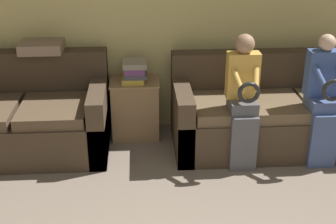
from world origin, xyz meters
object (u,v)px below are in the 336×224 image
object	(u,v)px
throw_pillow	(42,46)
child_left_seated	(243,96)
couch_side	(23,119)
child_right_seated	(323,96)
couch_main	(270,114)
book_stack	(134,71)
side_shelf	(135,108)

from	to	relation	value
throw_pillow	child_left_seated	bearing A→B (deg)	-21.39
couch_side	child_right_seated	bearing A→B (deg)	-8.45
couch_main	couch_side	distance (m)	2.46
couch_main	child_right_seated	world-z (taller)	child_right_seated
couch_side	throw_pillow	xyz separation A→B (m)	(0.20, 0.32, 0.65)
couch_main	book_stack	world-z (taller)	couch_main
couch_side	side_shelf	distance (m)	1.13
couch_main	side_shelf	xyz separation A→B (m)	(-1.35, 0.28, -0.01)
couch_main	throw_pillow	world-z (taller)	throw_pillow
child_right_seated	couch_side	bearing A→B (deg)	171.55
side_shelf	book_stack	bearing A→B (deg)	-22.21
couch_main	child_right_seated	xyz separation A→B (m)	(0.37, -0.37, 0.34)
child_right_seated	book_stack	world-z (taller)	child_right_seated
couch_main	side_shelf	distance (m)	1.38
child_left_seated	side_shelf	size ratio (longest dim) A/B	2.00
book_stack	throw_pillow	size ratio (longest dim) A/B	0.71
throw_pillow	book_stack	bearing A→B (deg)	-6.11
couch_main	book_stack	bearing A→B (deg)	168.35
child_left_seated	side_shelf	xyz separation A→B (m)	(-0.98, 0.64, -0.36)
couch_main	couch_side	bearing A→B (deg)	178.77
couch_main	child_right_seated	distance (m)	0.62
couch_side	side_shelf	bearing A→B (deg)	11.62
couch_main	side_shelf	world-z (taller)	couch_main
child_right_seated	side_shelf	bearing A→B (deg)	159.43
couch_main	book_stack	xyz separation A→B (m)	(-1.35, 0.28, 0.40)
side_shelf	throw_pillow	world-z (taller)	throw_pillow
couch_side	child_right_seated	xyz separation A→B (m)	(2.83, -0.42, 0.33)
couch_main	couch_side	size ratio (longest dim) A/B	1.17
couch_side	book_stack	bearing A→B (deg)	11.53
side_shelf	couch_side	bearing A→B (deg)	-168.38
child_right_seated	side_shelf	xyz separation A→B (m)	(-1.72, 0.65, -0.34)
child_right_seated	book_stack	xyz separation A→B (m)	(-1.72, 0.65, 0.06)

